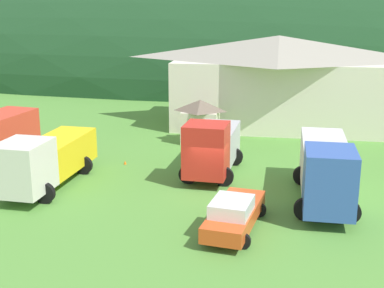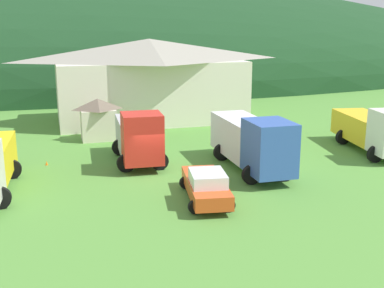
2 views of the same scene
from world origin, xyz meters
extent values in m
plane|color=#518C38|center=(0.00, 0.00, 0.00)|extent=(200.00, 200.00, 0.00)
ellipsoid|color=#193D1E|center=(0.00, 55.30, 0.00)|extent=(157.34, 60.00, 31.30)
cube|color=silver|center=(3.15, 16.85, 2.74)|extent=(16.47, 8.59, 5.48)
pyramid|color=gray|center=(3.15, 16.85, 6.44)|extent=(17.79, 9.27, 1.92)
cube|color=beige|center=(-2.25, 10.22, 1.18)|extent=(2.61, 2.06, 2.36)
pyramid|color=#6B5B4C|center=(-2.25, 10.22, 2.78)|extent=(2.81, 2.23, 0.83)
cube|color=red|center=(-14.84, 4.65, 1.70)|extent=(3.24, 5.51, 2.31)
cylinder|color=black|center=(-13.62, 5.26, 0.55)|extent=(1.10, 0.30, 1.10)
cube|color=silver|center=(-9.35, -2.97, 1.88)|extent=(2.48, 2.96, 2.66)
cube|color=black|center=(-9.36, -3.11, 2.46)|extent=(1.37, 2.34, 0.85)
cube|color=yellow|center=(-9.14, 1.09, 1.50)|extent=(2.61, 5.40, 1.90)
cylinder|color=black|center=(-8.34, -3.03, 0.55)|extent=(1.10, 0.30, 1.10)
cylinder|color=black|center=(-10.37, -2.92, 0.55)|extent=(1.10, 0.30, 1.10)
cylinder|color=black|center=(-8.08, 1.83, 0.55)|extent=(1.10, 0.30, 1.10)
cylinder|color=black|center=(-10.12, 1.94, 0.55)|extent=(1.10, 0.30, 1.10)
cube|color=red|center=(-0.53, 1.17, 2.05)|extent=(2.48, 2.41, 3.00)
cube|color=black|center=(-0.53, 1.06, 2.71)|extent=(1.36, 1.90, 0.96)
cube|color=#B2B2B7|center=(-0.34, 4.50, 1.57)|extent=(2.59, 4.50, 2.04)
cylinder|color=black|center=(0.50, 1.12, 0.55)|extent=(1.10, 0.30, 1.10)
cylinder|color=black|center=(-1.55, 1.23, 0.55)|extent=(1.10, 0.30, 1.10)
cylinder|color=black|center=(0.72, 5.10, 0.55)|extent=(1.10, 0.30, 1.10)
cylinder|color=black|center=(-1.34, 5.22, 0.55)|extent=(1.10, 0.30, 1.10)
cube|color=#3356AD|center=(5.84, -3.01, 2.04)|extent=(2.34, 2.88, 2.98)
cube|color=black|center=(5.84, -3.15, 2.70)|extent=(1.27, 2.30, 0.95)
cube|color=silver|center=(5.88, 1.20, 1.74)|extent=(2.37, 5.58, 2.37)
cylinder|color=black|center=(6.85, -3.02, 0.55)|extent=(1.10, 0.30, 1.10)
cylinder|color=black|center=(4.84, -3.00, 0.55)|extent=(1.10, 0.30, 1.10)
cylinder|color=black|center=(6.90, 2.03, 0.55)|extent=(1.10, 0.30, 1.10)
cylinder|color=black|center=(4.88, 2.04, 0.55)|extent=(1.10, 0.30, 1.10)
cube|color=#D94D1E|center=(1.62, -4.61, 0.69)|extent=(2.57, 5.52, 0.70)
cube|color=silver|center=(1.53, -5.24, 1.35)|extent=(1.97, 2.34, 0.62)
cylinder|color=black|center=(2.14, -6.51, 0.34)|extent=(0.68, 0.24, 0.68)
cylinder|color=black|center=(0.58, -6.28, 0.34)|extent=(0.68, 0.24, 0.68)
cylinder|color=black|center=(2.66, -2.94, 0.34)|extent=(0.68, 0.24, 0.68)
cylinder|color=black|center=(1.10, -2.71, 0.34)|extent=(0.68, 0.24, 0.68)
cone|color=orange|center=(-6.17, 4.12, 0.00)|extent=(0.36, 0.36, 0.51)
camera|label=1|loc=(3.42, -26.94, 10.15)|focal=49.42mm
camera|label=2|loc=(-5.61, -26.90, 8.78)|focal=45.48mm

